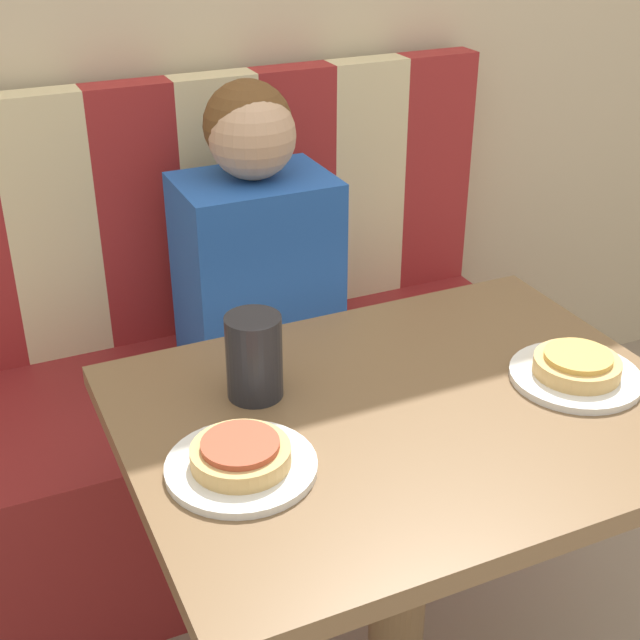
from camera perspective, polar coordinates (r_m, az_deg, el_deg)
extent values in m
cube|color=maroon|center=(2.17, -3.65, -7.84)|extent=(1.35, 0.57, 0.45)
cube|color=beige|center=(2.06, -16.80, 5.56)|extent=(0.19, 0.08, 0.60)
cube|color=maroon|center=(2.09, -11.57, 6.52)|extent=(0.19, 0.08, 0.60)
cube|color=beige|center=(2.13, -6.52, 7.39)|extent=(0.19, 0.08, 0.60)
cube|color=maroon|center=(2.19, -1.69, 8.17)|extent=(0.19, 0.08, 0.60)
cube|color=beige|center=(2.27, 2.85, 8.85)|extent=(0.19, 0.08, 0.60)
cube|color=maroon|center=(2.36, 7.08, 9.43)|extent=(0.19, 0.08, 0.60)
cube|color=brown|center=(1.41, 5.63, -6.20)|extent=(0.87, 0.67, 0.03)
cylinder|color=brown|center=(1.64, 5.02, -16.76)|extent=(0.10, 0.10, 0.69)
cube|color=#2356B2|center=(1.95, -4.04, 2.87)|extent=(0.32, 0.23, 0.44)
sphere|color=tan|center=(1.84, -4.37, 11.69)|extent=(0.18, 0.18, 0.18)
sphere|color=brown|center=(1.85, -4.64, 12.34)|extent=(0.18, 0.18, 0.18)
cylinder|color=white|center=(1.26, -5.06, -9.33)|extent=(0.21, 0.21, 0.01)
cylinder|color=white|center=(1.52, 16.02, -3.47)|extent=(0.21, 0.21, 0.01)
cylinder|color=tan|center=(1.25, -5.10, -8.62)|extent=(0.14, 0.14, 0.03)
cylinder|color=#AD472D|center=(1.24, -5.13, -7.95)|extent=(0.11, 0.11, 0.01)
cylinder|color=tan|center=(1.51, 16.12, -2.84)|extent=(0.14, 0.14, 0.03)
cylinder|color=gold|center=(1.50, 16.21, -2.25)|extent=(0.11, 0.11, 0.01)
cylinder|color=#232328|center=(1.39, -4.24, -2.36)|extent=(0.09, 0.09, 0.14)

